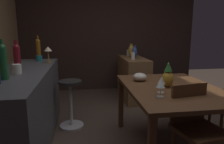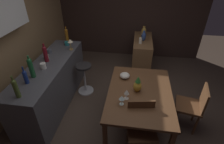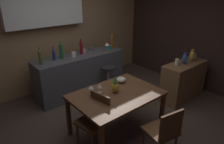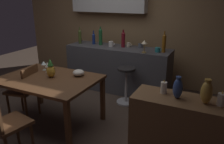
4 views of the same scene
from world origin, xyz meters
name	(u,v)px [view 1 (image 1 of 4)]	position (x,y,z in m)	size (l,w,h in m)	color
ground_plane	(145,142)	(0.00, 0.00, 0.00)	(9.00, 9.00, 0.00)	#47382D
wall_side_right	(100,33)	(2.55, 0.30, 1.30)	(0.10, 4.40, 2.60)	#33231E
dining_table	(171,94)	(-0.17, -0.23, 0.66)	(1.39, 0.99, 0.74)	#56351E
kitchen_counter	(24,109)	(0.18, 1.42, 0.45)	(2.10, 0.60, 0.90)	#4C4C51
sideboard_cabinet	(133,78)	(1.74, -0.28, 0.41)	(1.10, 0.44, 0.82)	brown
chair_near_window	(196,126)	(-0.63, -0.27, 0.49)	(0.46, 0.46, 0.86)	#56351E
bar_stool	(71,103)	(0.58, 0.90, 0.36)	(0.34, 0.34, 0.67)	#262323
wine_glass_left	(161,85)	(-0.48, 0.02, 0.85)	(0.08, 0.08, 0.15)	silver
wine_glass_right	(161,81)	(-0.36, -0.04, 0.86)	(0.08, 0.08, 0.16)	silver
pineapple_centerpiece	(168,76)	(-0.16, -0.19, 0.86)	(0.13, 0.13, 0.28)	gold
fruit_bowl	(140,77)	(0.17, 0.03, 0.79)	(0.17, 0.17, 0.10)	beige
wine_bottle_ruby	(17,56)	(0.26, 1.48, 1.07)	(0.08, 0.08, 0.34)	maroon
wine_bottle_amber	(38,49)	(1.09, 1.39, 1.08)	(0.07, 0.07, 0.38)	#8C5114
wine_bottle_green	(3,60)	(-0.24, 1.46, 1.08)	(0.08, 0.08, 0.38)	#1E592D
cup_cream	(16,65)	(0.35, 1.52, 0.95)	(0.11, 0.07, 0.09)	beige
cup_slate	(16,63)	(0.59, 1.58, 0.94)	(0.13, 0.09, 0.08)	#515660
cup_white	(17,69)	(0.02, 1.42, 0.95)	(0.13, 0.09, 0.10)	white
cup_teal	(39,58)	(0.99, 1.37, 0.94)	(0.13, 0.09, 0.08)	teal
counter_lamp	(48,51)	(0.79, 1.20, 1.07)	(0.11, 0.11, 0.23)	#A58447
pillar_candle_tall	(129,53)	(2.08, -0.26, 0.88)	(0.08, 0.08, 0.15)	white
pillar_candle_short	(133,56)	(1.49, -0.21, 0.89)	(0.07, 0.07, 0.16)	white
vase_ceramic_blue	(134,52)	(1.66, -0.28, 0.94)	(0.10, 0.10, 0.25)	#334C8C
vase_brass	(131,51)	(1.94, -0.28, 0.95)	(0.12, 0.12, 0.26)	#B78C38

